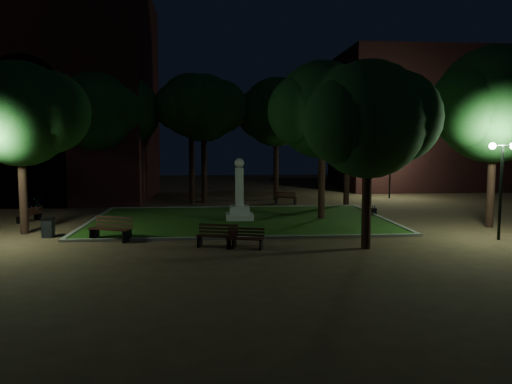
% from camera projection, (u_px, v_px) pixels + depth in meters
% --- Properties ---
extents(ground, '(80.00, 80.00, 0.00)m').
position_uv_depth(ground, '(242.00, 227.00, 24.20)').
color(ground, brown).
extents(lawn, '(15.00, 10.00, 0.08)m').
position_uv_depth(lawn, '(240.00, 220.00, 26.18)').
color(lawn, '#254D13').
rests_on(lawn, ground).
extents(lawn_kerb, '(15.40, 10.40, 0.12)m').
position_uv_depth(lawn_kerb, '(240.00, 220.00, 26.18)').
color(lawn_kerb, slate).
rests_on(lawn_kerb, ground).
extents(monument, '(1.40, 1.40, 3.20)m').
position_uv_depth(monument, '(239.00, 203.00, 26.10)').
color(monument, '#ABA79E').
rests_on(monument, lawn).
extents(building_main, '(20.00, 12.00, 15.00)m').
position_uv_depth(building_main, '(11.00, 97.00, 35.84)').
color(building_main, '#53201F').
rests_on(building_main, ground).
extents(building_far, '(16.00, 10.00, 12.00)m').
position_uv_depth(building_far, '(428.00, 122.00, 44.96)').
color(building_far, '#53201F').
rests_on(building_far, ground).
extents(tree_west, '(5.69, 4.65, 7.66)m').
position_uv_depth(tree_west, '(22.00, 114.00, 21.89)').
color(tree_west, black).
rests_on(tree_west, ground).
extents(tree_north_wl, '(5.15, 4.20, 8.68)m').
position_uv_depth(tree_north_wl, '(192.00, 105.00, 33.06)').
color(tree_north_wl, black).
rests_on(tree_north_wl, ground).
extents(tree_north_er, '(5.97, 4.87, 8.69)m').
position_uv_depth(tree_north_er, '(278.00, 112.00, 35.17)').
color(tree_north_er, black).
rests_on(tree_north_er, ground).
extents(tree_ne, '(5.07, 4.14, 6.91)m').
position_uv_depth(tree_ne, '(349.00, 131.00, 31.91)').
color(tree_ne, black).
rests_on(tree_ne, ground).
extents(tree_east, '(6.81, 5.56, 8.66)m').
position_uv_depth(tree_east, '(497.00, 105.00, 23.61)').
color(tree_east, black).
rests_on(tree_east, ground).
extents(tree_se, '(5.48, 4.47, 7.18)m').
position_uv_depth(tree_se, '(371.00, 120.00, 18.79)').
color(tree_se, black).
rests_on(tree_se, ground).
extents(tree_nw, '(7.23, 5.90, 8.98)m').
position_uv_depth(tree_nw, '(103.00, 113.00, 32.44)').
color(tree_nw, black).
rests_on(tree_nw, ground).
extents(tree_far_north, '(5.57, 4.54, 8.68)m').
position_uv_depth(tree_far_north, '(205.00, 108.00, 33.41)').
color(tree_far_north, black).
rests_on(tree_far_north, ground).
extents(tree_extra, '(6.22, 5.07, 8.33)m').
position_uv_depth(tree_extra, '(325.00, 110.00, 25.94)').
color(tree_extra, black).
rests_on(tree_extra, ground).
extents(lamppost_se, '(1.18, 0.28, 4.08)m').
position_uv_depth(lamppost_se, '(502.00, 171.00, 20.73)').
color(lamppost_se, black).
rests_on(lamppost_se, ground).
extents(lamppost_nw, '(1.18, 0.28, 4.07)m').
position_uv_depth(lamppost_nw, '(37.00, 161.00, 32.64)').
color(lamppost_nw, black).
rests_on(lamppost_nw, ground).
extents(lamppost_ne, '(1.18, 0.28, 3.93)m').
position_uv_depth(lamppost_ne, '(390.00, 160.00, 36.73)').
color(lamppost_ne, black).
rests_on(lamppost_ne, ground).
extents(bench_near_left, '(1.68, 0.96, 0.87)m').
position_uv_depth(bench_near_left, '(217.00, 236.00, 19.53)').
color(bench_near_left, black).
rests_on(bench_near_left, ground).
extents(bench_near_right, '(1.53, 0.87, 0.79)m').
position_uv_depth(bench_near_right, '(245.00, 239.00, 19.17)').
color(bench_near_right, black).
rests_on(bench_near_right, ground).
extents(bench_west_near, '(1.91, 1.28, 0.99)m').
position_uv_depth(bench_west_near, '(111.00, 229.00, 20.80)').
color(bench_west_near, black).
rests_on(bench_west_near, ground).
extents(bench_left_side, '(0.99, 1.48, 0.77)m').
position_uv_depth(bench_left_side, '(30.00, 215.00, 25.67)').
color(bench_left_side, black).
rests_on(bench_left_side, ground).
extents(bench_right_side, '(0.84, 1.47, 0.76)m').
position_uv_depth(bench_right_side, '(371.00, 207.00, 28.90)').
color(bench_right_side, black).
rests_on(bench_right_side, ground).
extents(bench_far_side, '(1.59, 1.06, 0.82)m').
position_uv_depth(bench_far_side, '(285.00, 198.00, 33.34)').
color(bench_far_side, black).
rests_on(bench_far_side, ground).
extents(trash_bin, '(0.50, 0.50, 0.85)m').
position_uv_depth(trash_bin, '(48.00, 227.00, 21.52)').
color(trash_bin, black).
rests_on(trash_bin, ground).
extents(bicycle, '(1.64, 1.25, 0.83)m').
position_uv_depth(bicycle, '(32.00, 205.00, 29.53)').
color(bicycle, black).
rests_on(bicycle, ground).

